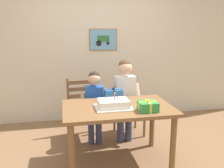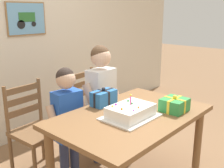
{
  "view_description": "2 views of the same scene",
  "coord_description": "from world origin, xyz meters",
  "px_view_note": "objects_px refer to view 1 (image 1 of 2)",
  "views": [
    {
      "loc": [
        -0.64,
        -2.81,
        1.67
      ],
      "look_at": [
        -0.05,
        0.14,
        1.0
      ],
      "focal_mm": 39.42,
      "sensor_mm": 36.0,
      "label": 1
    },
    {
      "loc": [
        -1.67,
        -1.28,
        1.58
      ],
      "look_at": [
        -0.01,
        0.21,
        0.97
      ],
      "focal_mm": 43.05,
      "sensor_mm": 36.0,
      "label": 2
    }
  ],
  "objects_px": {
    "chair_right": "(128,105)",
    "child_older": "(125,93)",
    "gift_box_red_large": "(148,106)",
    "birthday_cake": "(113,104)",
    "child_younger": "(94,101)",
    "chair_left": "(82,108)",
    "gift_box_beside_cake": "(113,94)",
    "dining_table": "(118,115)"
  },
  "relations": [
    {
      "from": "chair_right",
      "to": "child_older",
      "type": "relative_size",
      "value": 0.73
    },
    {
      "from": "gift_box_red_large",
      "to": "child_older",
      "type": "xyz_separation_m",
      "value": [
        -0.07,
        0.8,
        -0.04
      ]
    },
    {
      "from": "chair_right",
      "to": "child_older",
      "type": "distance_m",
      "value": 0.45
    },
    {
      "from": "birthday_cake",
      "to": "child_younger",
      "type": "height_order",
      "value": "child_younger"
    },
    {
      "from": "chair_left",
      "to": "child_younger",
      "type": "height_order",
      "value": "child_younger"
    },
    {
      "from": "chair_left",
      "to": "child_younger",
      "type": "relative_size",
      "value": 0.84
    },
    {
      "from": "birthday_cake",
      "to": "gift_box_beside_cake",
      "type": "bearing_deg",
      "value": 78.32
    },
    {
      "from": "child_younger",
      "to": "gift_box_red_large",
      "type": "bearing_deg",
      "value": -57.17
    },
    {
      "from": "gift_box_red_large",
      "to": "chair_right",
      "type": "distance_m",
      "value": 1.17
    },
    {
      "from": "birthday_cake",
      "to": "child_younger",
      "type": "relative_size",
      "value": 0.4
    },
    {
      "from": "dining_table",
      "to": "gift_box_beside_cake",
      "type": "distance_m",
      "value": 0.37
    },
    {
      "from": "gift_box_red_large",
      "to": "dining_table",
      "type": "bearing_deg",
      "value": 142.71
    },
    {
      "from": "gift_box_red_large",
      "to": "child_older",
      "type": "distance_m",
      "value": 0.81
    },
    {
      "from": "birthday_cake",
      "to": "gift_box_beside_cake",
      "type": "relative_size",
      "value": 1.82
    },
    {
      "from": "chair_right",
      "to": "gift_box_red_large",
      "type": "bearing_deg",
      "value": -93.65
    },
    {
      "from": "chair_right",
      "to": "child_older",
      "type": "height_order",
      "value": "child_older"
    },
    {
      "from": "dining_table",
      "to": "child_older",
      "type": "height_order",
      "value": "child_older"
    },
    {
      "from": "child_older",
      "to": "child_younger",
      "type": "xyz_separation_m",
      "value": [
        -0.45,
        0.0,
        -0.1
      ]
    },
    {
      "from": "birthday_cake",
      "to": "child_older",
      "type": "height_order",
      "value": "child_older"
    },
    {
      "from": "child_older",
      "to": "child_younger",
      "type": "distance_m",
      "value": 0.46
    },
    {
      "from": "gift_box_beside_cake",
      "to": "chair_right",
      "type": "xyz_separation_m",
      "value": [
        0.36,
        0.55,
        -0.35
      ]
    },
    {
      "from": "chair_right",
      "to": "dining_table",
      "type": "bearing_deg",
      "value": -113.02
    },
    {
      "from": "gift_box_red_large",
      "to": "chair_right",
      "type": "bearing_deg",
      "value": 86.35
    },
    {
      "from": "gift_box_beside_cake",
      "to": "gift_box_red_large",
      "type": "bearing_deg",
      "value": -62.49
    },
    {
      "from": "dining_table",
      "to": "birthday_cake",
      "type": "xyz_separation_m",
      "value": [
        -0.06,
        -0.04,
        0.16
      ]
    },
    {
      "from": "chair_right",
      "to": "child_older",
      "type": "xyz_separation_m",
      "value": [
        -0.14,
        -0.31,
        0.3
      ]
    },
    {
      "from": "gift_box_red_large",
      "to": "birthday_cake",
      "type": "bearing_deg",
      "value": 153.05
    },
    {
      "from": "gift_box_red_large",
      "to": "child_younger",
      "type": "relative_size",
      "value": 0.2
    },
    {
      "from": "dining_table",
      "to": "birthday_cake",
      "type": "distance_m",
      "value": 0.17
    },
    {
      "from": "chair_left",
      "to": "child_younger",
      "type": "bearing_deg",
      "value": -61.73
    },
    {
      "from": "dining_table",
      "to": "chair_right",
      "type": "distance_m",
      "value": 0.97
    },
    {
      "from": "gift_box_beside_cake",
      "to": "child_younger",
      "type": "relative_size",
      "value": 0.22
    },
    {
      "from": "birthday_cake",
      "to": "chair_right",
      "type": "distance_m",
      "value": 1.08
    },
    {
      "from": "dining_table",
      "to": "chair_left",
      "type": "xyz_separation_m",
      "value": [
        -0.38,
        0.88,
        -0.17
      ]
    },
    {
      "from": "birthday_cake",
      "to": "gift_box_beside_cake",
      "type": "height_order",
      "value": "birthday_cake"
    },
    {
      "from": "dining_table",
      "to": "gift_box_red_large",
      "type": "xyz_separation_m",
      "value": [
        0.3,
        -0.23,
        0.16
      ]
    },
    {
      "from": "gift_box_beside_cake",
      "to": "chair_right",
      "type": "distance_m",
      "value": 0.75
    },
    {
      "from": "birthday_cake",
      "to": "child_younger",
      "type": "bearing_deg",
      "value": 103.76
    },
    {
      "from": "gift_box_beside_cake",
      "to": "child_younger",
      "type": "xyz_separation_m",
      "value": [
        -0.23,
        0.25,
        -0.15
      ]
    },
    {
      "from": "gift_box_beside_cake",
      "to": "chair_left",
      "type": "xyz_separation_m",
      "value": [
        -0.39,
        0.55,
        -0.35
      ]
    },
    {
      "from": "birthday_cake",
      "to": "dining_table",
      "type": "bearing_deg",
      "value": 34.59
    },
    {
      "from": "child_older",
      "to": "chair_right",
      "type": "bearing_deg",
      "value": 65.8
    }
  ]
}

